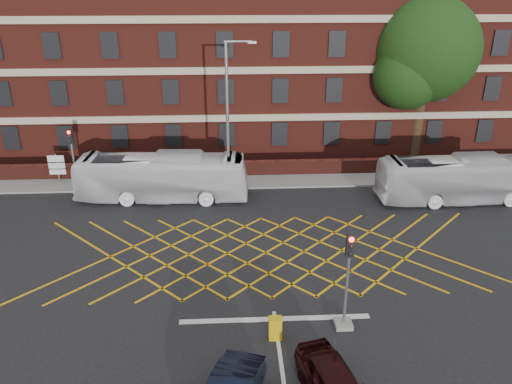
{
  "coord_description": "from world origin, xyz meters",
  "views": [
    {
      "loc": [
        -1.69,
        -20.5,
        13.19
      ],
      "look_at": [
        -0.54,
        1.5,
        3.67
      ],
      "focal_mm": 35.0,
      "sensor_mm": 36.0,
      "label": 1
    }
  ],
  "objects_px": {
    "utility_cabinet": "(275,328)",
    "bus_left": "(162,177)",
    "car_maroon": "(335,384)",
    "deciduous_tree": "(425,57)",
    "direction_signs": "(57,166)",
    "bus_right": "(462,179)",
    "street_lamp": "(229,147)",
    "traffic_light_far": "(75,166)",
    "traffic_light_near": "(346,290)"
  },
  "relations": [
    {
      "from": "utility_cabinet",
      "to": "bus_left",
      "type": "bearing_deg",
      "value": 113.36
    },
    {
      "from": "car_maroon",
      "to": "deciduous_tree",
      "type": "relative_size",
      "value": 0.33
    },
    {
      "from": "deciduous_tree",
      "to": "direction_signs",
      "type": "distance_m",
      "value": 27.34
    },
    {
      "from": "direction_signs",
      "to": "utility_cabinet",
      "type": "relative_size",
      "value": 2.25
    },
    {
      "from": "bus_right",
      "to": "street_lamp",
      "type": "xyz_separation_m",
      "value": [
        -14.61,
        1.05,
        2.0
      ]
    },
    {
      "from": "bus_left",
      "to": "deciduous_tree",
      "type": "distance_m",
      "value": 21.01
    },
    {
      "from": "car_maroon",
      "to": "traffic_light_far",
      "type": "relative_size",
      "value": 0.95
    },
    {
      "from": "bus_right",
      "to": "deciduous_tree",
      "type": "height_order",
      "value": "deciduous_tree"
    },
    {
      "from": "street_lamp",
      "to": "direction_signs",
      "type": "relative_size",
      "value": 4.49
    },
    {
      "from": "bus_left",
      "to": "bus_right",
      "type": "relative_size",
      "value": 1.02
    },
    {
      "from": "bus_left",
      "to": "utility_cabinet",
      "type": "relative_size",
      "value": 11.07
    },
    {
      "from": "car_maroon",
      "to": "street_lamp",
      "type": "xyz_separation_m",
      "value": [
        -3.41,
        16.92,
        2.79
      ]
    },
    {
      "from": "bus_right",
      "to": "car_maroon",
      "type": "relative_size",
      "value": 2.62
    },
    {
      "from": "bus_right",
      "to": "direction_signs",
      "type": "height_order",
      "value": "bus_right"
    },
    {
      "from": "traffic_light_far",
      "to": "utility_cabinet",
      "type": "relative_size",
      "value": 4.37
    },
    {
      "from": "traffic_light_near",
      "to": "utility_cabinet",
      "type": "height_order",
      "value": "traffic_light_near"
    },
    {
      "from": "traffic_light_near",
      "to": "utility_cabinet",
      "type": "bearing_deg",
      "value": -168.35
    },
    {
      "from": "traffic_light_far",
      "to": "utility_cabinet",
      "type": "bearing_deg",
      "value": -52.46
    },
    {
      "from": "traffic_light_near",
      "to": "direction_signs",
      "type": "bearing_deg",
      "value": 135.43
    },
    {
      "from": "street_lamp",
      "to": "traffic_light_far",
      "type": "bearing_deg",
      "value": 170.05
    },
    {
      "from": "direction_signs",
      "to": "traffic_light_near",
      "type": "bearing_deg",
      "value": -44.57
    },
    {
      "from": "bus_right",
      "to": "utility_cabinet",
      "type": "relative_size",
      "value": 10.82
    },
    {
      "from": "deciduous_tree",
      "to": "traffic_light_far",
      "type": "bearing_deg",
      "value": -167.46
    },
    {
      "from": "traffic_light_near",
      "to": "car_maroon",
      "type": "bearing_deg",
      "value": -106.93
    },
    {
      "from": "car_maroon",
      "to": "traffic_light_near",
      "type": "distance_m",
      "value": 4.15
    },
    {
      "from": "car_maroon",
      "to": "traffic_light_near",
      "type": "xyz_separation_m",
      "value": [
        1.17,
        3.84,
        1.08
      ]
    },
    {
      "from": "utility_cabinet",
      "to": "street_lamp",
      "type": "bearing_deg",
      "value": 97.12
    },
    {
      "from": "traffic_light_near",
      "to": "deciduous_tree",
      "type": "bearing_deg",
      "value": 64.08
    },
    {
      "from": "car_maroon",
      "to": "deciduous_tree",
      "type": "height_order",
      "value": "deciduous_tree"
    },
    {
      "from": "car_maroon",
      "to": "street_lamp",
      "type": "distance_m",
      "value": 17.49
    },
    {
      "from": "traffic_light_near",
      "to": "street_lamp",
      "type": "bearing_deg",
      "value": 109.28
    },
    {
      "from": "deciduous_tree",
      "to": "car_maroon",
      "type": "bearing_deg",
      "value": -114.57
    },
    {
      "from": "bus_left",
      "to": "bus_right",
      "type": "xyz_separation_m",
      "value": [
        18.91,
        -1.28,
        -0.03
      ]
    },
    {
      "from": "traffic_light_far",
      "to": "utility_cabinet",
      "type": "height_order",
      "value": "traffic_light_far"
    },
    {
      "from": "deciduous_tree",
      "to": "utility_cabinet",
      "type": "bearing_deg",
      "value": -121.35
    },
    {
      "from": "bus_left",
      "to": "car_maroon",
      "type": "height_order",
      "value": "bus_left"
    },
    {
      "from": "utility_cabinet",
      "to": "traffic_light_far",
      "type": "bearing_deg",
      "value": 127.54
    },
    {
      "from": "bus_right",
      "to": "traffic_light_far",
      "type": "distance_m",
      "value": 24.95
    },
    {
      "from": "traffic_light_near",
      "to": "traffic_light_far",
      "type": "relative_size",
      "value": 1.0
    },
    {
      "from": "bus_right",
      "to": "traffic_light_near",
      "type": "distance_m",
      "value": 15.67
    },
    {
      "from": "deciduous_tree",
      "to": "utility_cabinet",
      "type": "distance_m",
      "value": 25.6
    },
    {
      "from": "bus_right",
      "to": "traffic_light_far",
      "type": "bearing_deg",
      "value": 82.36
    },
    {
      "from": "traffic_light_near",
      "to": "utility_cabinet",
      "type": "xyz_separation_m",
      "value": [
        -2.87,
        -0.59,
        -1.28
      ]
    },
    {
      "from": "deciduous_tree",
      "to": "traffic_light_far",
      "type": "distance_m",
      "value": 25.96
    },
    {
      "from": "street_lamp",
      "to": "car_maroon",
      "type": "bearing_deg",
      "value": -78.61
    },
    {
      "from": "street_lamp",
      "to": "direction_signs",
      "type": "height_order",
      "value": "street_lamp"
    },
    {
      "from": "bus_right",
      "to": "traffic_light_far",
      "type": "relative_size",
      "value": 2.48
    },
    {
      "from": "bus_left",
      "to": "street_lamp",
      "type": "height_order",
      "value": "street_lamp"
    },
    {
      "from": "traffic_light_near",
      "to": "traffic_light_far",
      "type": "bearing_deg",
      "value": 134.77
    },
    {
      "from": "bus_right",
      "to": "street_lamp",
      "type": "distance_m",
      "value": 14.79
    }
  ]
}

